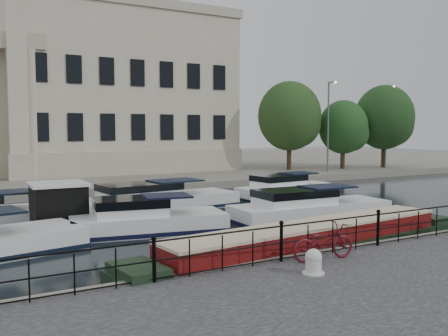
% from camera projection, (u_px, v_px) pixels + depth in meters
% --- Properties ---
extents(ground_plane, '(160.00, 160.00, 0.00)m').
position_uv_depth(ground_plane, '(241.00, 262.00, 16.70)').
color(ground_plane, black).
rests_on(ground_plane, ground).
extents(far_bank, '(120.00, 42.00, 0.55)m').
position_uv_depth(far_bank, '(37.00, 170.00, 50.37)').
color(far_bank, '#6B665B').
rests_on(far_bank, ground_plane).
extents(railing, '(24.14, 0.14, 1.22)m').
position_uv_depth(railing, '(281.00, 240.00, 14.66)').
color(railing, black).
rests_on(railing, near_quay).
extents(civic_building, '(53.55, 31.84, 16.85)m').
position_uv_depth(civic_building, '(32.00, 100.00, 45.62)').
color(civic_building, '#ADA38C').
rests_on(civic_building, far_bank).
extents(lamp_posts, '(8.24, 1.55, 8.07)m').
position_uv_depth(lamp_posts, '(359.00, 125.00, 47.12)').
color(lamp_posts, '#59595B').
rests_on(lamp_posts, far_bank).
extents(bicycle, '(2.15, 0.93, 1.09)m').
position_uv_depth(bicycle, '(323.00, 242.00, 14.81)').
color(bicycle, '#4E0D17').
rests_on(bicycle, near_quay).
extents(mooring_bollard, '(0.61, 0.61, 0.69)m').
position_uv_depth(mooring_bollard, '(313.00, 262.00, 13.42)').
color(mooring_bollard, beige).
rests_on(mooring_bollard, near_quay).
extents(narrowboat, '(14.76, 3.39, 1.54)m').
position_uv_depth(narrowboat, '(313.00, 247.00, 17.28)').
color(narrowboat, black).
rests_on(narrowboat, ground_plane).
extents(harbour_hut, '(3.29, 2.77, 2.20)m').
position_uv_depth(harbour_hut, '(58.00, 209.00, 21.77)').
color(harbour_hut, '#6B665B').
rests_on(harbour_hut, ground_plane).
extents(cabin_cruisers, '(27.65, 10.44, 1.99)m').
position_uv_depth(cabin_cruisers, '(150.00, 214.00, 23.76)').
color(cabin_cruisers, silver).
rests_on(cabin_cruisers, ground_plane).
extents(trees, '(15.96, 8.12, 8.31)m').
position_uv_depth(trees, '(341.00, 121.00, 48.05)').
color(trees, black).
rests_on(trees, far_bank).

